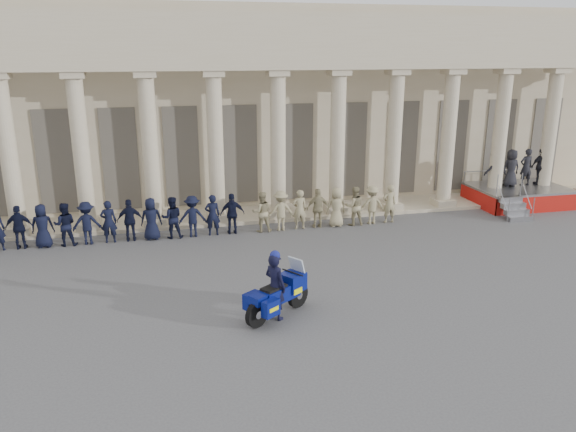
% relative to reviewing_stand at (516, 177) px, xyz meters
% --- Properties ---
extents(ground, '(90.00, 90.00, 0.00)m').
position_rel_reviewing_stand_xyz_m(ground, '(-12.68, -7.83, -1.37)').
color(ground, '#49494C').
rests_on(ground, ground).
extents(building, '(40.00, 12.50, 9.00)m').
position_rel_reviewing_stand_xyz_m(building, '(-12.68, 6.92, 3.16)').
color(building, tan).
rests_on(building, ground).
extents(officer_rank, '(19.22, 0.62, 1.65)m').
position_rel_reviewing_stand_xyz_m(officer_rank, '(-16.20, -1.31, -0.54)').
color(officer_rank, black).
rests_on(officer_rank, ground).
extents(reviewing_stand, '(4.28, 4.09, 2.62)m').
position_rel_reviewing_stand_xyz_m(reviewing_stand, '(0.00, 0.00, 0.00)').
color(reviewing_stand, gray).
rests_on(reviewing_stand, ground).
extents(motorcycle, '(2.03, 1.65, 1.52)m').
position_rel_reviewing_stand_xyz_m(motorcycle, '(-13.31, -8.83, -0.71)').
color(motorcycle, black).
rests_on(motorcycle, ground).
extents(rider, '(0.76, 0.82, 1.96)m').
position_rel_reviewing_stand_xyz_m(rider, '(-13.42, -8.90, -0.40)').
color(rider, black).
rests_on(rider, ground).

